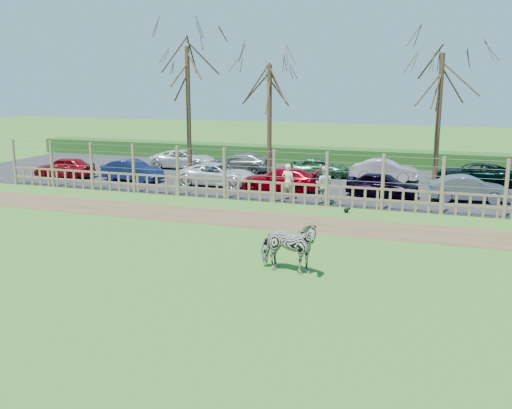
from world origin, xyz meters
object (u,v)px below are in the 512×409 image
(tree_left, at_px, (188,81))
(car_12, at_px, (473,174))
(zebra, at_px, (288,247))
(car_0, at_px, (64,167))
(car_8, at_px, (184,159))
(visitor_a, at_px, (288,182))
(tree_right, at_px, (440,88))
(car_10, at_px, (320,167))
(car_11, at_px, (385,170))
(car_2, at_px, (218,174))
(tree_mid, at_px, (270,95))
(crow, at_px, (347,210))
(car_5, at_px, (469,189))
(visitor_b, at_px, (324,184))
(car_1, at_px, (132,171))
(car_4, at_px, (383,185))
(car_9, at_px, (239,163))
(car_3, at_px, (281,179))

(tree_left, bearing_deg, car_12, 12.22)
(zebra, xyz_separation_m, car_0, (-17.15, 12.15, -0.17))
(car_0, xyz_separation_m, car_8, (5.11, 5.51, 0.00))
(zebra, bearing_deg, car_0, 61.31)
(visitor_a, bearing_deg, zebra, 113.97)
(tree_right, bearing_deg, car_10, 165.40)
(car_11, bearing_deg, car_2, 117.12)
(car_2, relative_size, car_12, 1.00)
(tree_mid, relative_size, visitor_a, 3.96)
(crow, distance_m, car_12, 10.35)
(visitor_a, distance_m, car_5, 8.52)
(visitor_b, xyz_separation_m, car_10, (-1.82, 7.12, -0.26))
(car_8, distance_m, car_11, 12.92)
(tree_mid, xyz_separation_m, car_1, (-7.32, -2.66, -4.23))
(zebra, distance_m, car_0, 21.02)
(car_2, xyz_separation_m, car_8, (-4.48, 5.01, 0.00))
(visitor_a, bearing_deg, tree_left, -20.28)
(car_0, distance_m, car_11, 18.72)
(tree_left, bearing_deg, tree_right, 6.34)
(car_4, relative_size, car_9, 0.85)
(visitor_a, bearing_deg, car_8, -31.04)
(car_5, distance_m, car_12, 4.77)
(tree_mid, distance_m, car_1, 8.86)
(car_2, height_order, car_12, same)
(car_1, bearing_deg, tree_right, -72.03)
(car_0, xyz_separation_m, car_3, (13.27, 0.11, 0.00))
(car_1, xyz_separation_m, car_9, (4.57, 5.02, 0.00))
(tree_left, relative_size, car_10, 2.24)
(car_11, bearing_deg, tree_right, -123.59)
(car_3, bearing_deg, visitor_a, 25.41)
(car_1, height_order, car_10, same)
(crow, relative_size, car_5, 0.08)
(visitor_b, xyz_separation_m, car_5, (6.39, 2.51, -0.26))
(car_0, relative_size, car_10, 1.00)
(visitor_b, xyz_separation_m, car_0, (-16.03, 2.06, -0.26))
(tree_left, distance_m, car_12, 16.58)
(visitor_a, relative_size, car_2, 0.40)
(tree_left, distance_m, car_8, 6.54)
(visitor_b, xyz_separation_m, car_12, (6.70, 7.26, -0.26))
(car_11, height_order, car_12, same)
(tree_left, height_order, car_5, tree_left)
(car_1, height_order, car_8, same)
(tree_right, height_order, car_4, tree_right)
(car_2, xyz_separation_m, car_3, (3.68, -0.39, 0.00))
(visitor_a, xyz_separation_m, car_4, (4.22, 2.13, -0.26))
(car_0, distance_m, car_9, 10.42)
(zebra, distance_m, car_8, 21.38)
(car_10, bearing_deg, car_11, -95.43)
(car_2, distance_m, car_3, 3.70)
(visitor_b, relative_size, car_8, 0.40)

